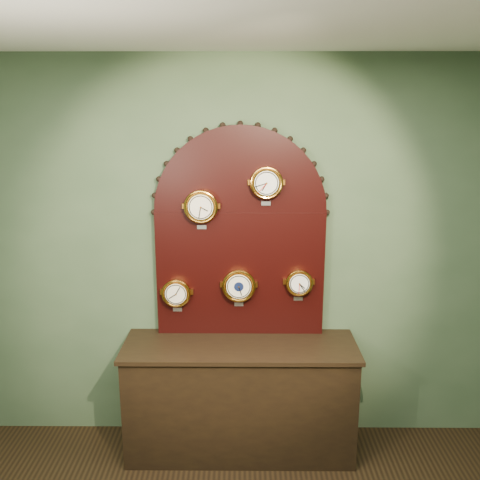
{
  "coord_description": "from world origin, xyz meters",
  "views": [
    {
      "loc": [
        0.03,
        -1.18,
        2.44
      ],
      "look_at": [
        0.0,
        2.25,
        1.58
      ],
      "focal_mm": 39.66,
      "sensor_mm": 36.0,
      "label": 1
    }
  ],
  "objects_px": {
    "display_board": "(240,227)",
    "arabic_clock": "(266,183)",
    "tide_clock": "(299,282)",
    "shop_counter": "(240,400)",
    "hygrometer": "(176,293)",
    "roman_clock": "(201,206)",
    "barometer": "(239,285)"
  },
  "relations": [
    {
      "from": "arabic_clock",
      "to": "barometer",
      "type": "distance_m",
      "value": 0.76
    },
    {
      "from": "roman_clock",
      "to": "hygrometer",
      "type": "distance_m",
      "value": 0.65
    },
    {
      "from": "tide_clock",
      "to": "display_board",
      "type": "bearing_deg",
      "value": 171.07
    },
    {
      "from": "arabic_clock",
      "to": "barometer",
      "type": "bearing_deg",
      "value": -179.85
    },
    {
      "from": "display_board",
      "to": "arabic_clock",
      "type": "height_order",
      "value": "display_board"
    },
    {
      "from": "shop_counter",
      "to": "roman_clock",
      "type": "relative_size",
      "value": 5.65
    },
    {
      "from": "roman_clock",
      "to": "barometer",
      "type": "xyz_separation_m",
      "value": [
        0.26,
        -0.0,
        -0.57
      ]
    },
    {
      "from": "barometer",
      "to": "arabic_clock",
      "type": "bearing_deg",
      "value": 0.15
    },
    {
      "from": "display_board",
      "to": "tide_clock",
      "type": "bearing_deg",
      "value": -8.93
    },
    {
      "from": "arabic_clock",
      "to": "hygrometer",
      "type": "xyz_separation_m",
      "value": [
        -0.63,
        0.0,
        -0.79
      ]
    },
    {
      "from": "display_board",
      "to": "hygrometer",
      "type": "xyz_separation_m",
      "value": [
        -0.46,
        -0.07,
        -0.47
      ]
    },
    {
      "from": "tide_clock",
      "to": "shop_counter",
      "type": "bearing_deg",
      "value": -159.73
    },
    {
      "from": "tide_clock",
      "to": "hygrometer",
      "type": "bearing_deg",
      "value": -179.97
    },
    {
      "from": "hygrometer",
      "to": "display_board",
      "type": "bearing_deg",
      "value": 8.26
    },
    {
      "from": "display_board",
      "to": "arabic_clock",
      "type": "relative_size",
      "value": 5.58
    },
    {
      "from": "roman_clock",
      "to": "barometer",
      "type": "distance_m",
      "value": 0.62
    },
    {
      "from": "shop_counter",
      "to": "hygrometer",
      "type": "height_order",
      "value": "hygrometer"
    },
    {
      "from": "shop_counter",
      "to": "arabic_clock",
      "type": "xyz_separation_m",
      "value": [
        0.18,
        0.15,
        1.55
      ]
    },
    {
      "from": "shop_counter",
      "to": "tide_clock",
      "type": "xyz_separation_m",
      "value": [
        0.42,
        0.15,
        0.84
      ]
    },
    {
      "from": "arabic_clock",
      "to": "tide_clock",
      "type": "xyz_separation_m",
      "value": [
        0.24,
        0.0,
        -0.71
      ]
    },
    {
      "from": "shop_counter",
      "to": "arabic_clock",
      "type": "relative_size",
      "value": 5.84
    },
    {
      "from": "display_board",
      "to": "barometer",
      "type": "xyz_separation_m",
      "value": [
        -0.01,
        -0.07,
        -0.41
      ]
    },
    {
      "from": "barometer",
      "to": "tide_clock",
      "type": "relative_size",
      "value": 1.18
    },
    {
      "from": "barometer",
      "to": "roman_clock",
      "type": "bearing_deg",
      "value": 179.94
    },
    {
      "from": "display_board",
      "to": "shop_counter",
      "type": "bearing_deg",
      "value": -90.0
    },
    {
      "from": "roman_clock",
      "to": "shop_counter",
      "type": "bearing_deg",
      "value": -29.75
    },
    {
      "from": "roman_clock",
      "to": "hygrometer",
      "type": "bearing_deg",
      "value": 179.79
    },
    {
      "from": "arabic_clock",
      "to": "barometer",
      "type": "height_order",
      "value": "arabic_clock"
    },
    {
      "from": "shop_counter",
      "to": "roman_clock",
      "type": "height_order",
      "value": "roman_clock"
    },
    {
      "from": "shop_counter",
      "to": "barometer",
      "type": "bearing_deg",
      "value": 93.54
    },
    {
      "from": "tide_clock",
      "to": "arabic_clock",
      "type": "bearing_deg",
      "value": -179.8
    },
    {
      "from": "display_board",
      "to": "barometer",
      "type": "distance_m",
      "value": 0.42
    }
  ]
}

